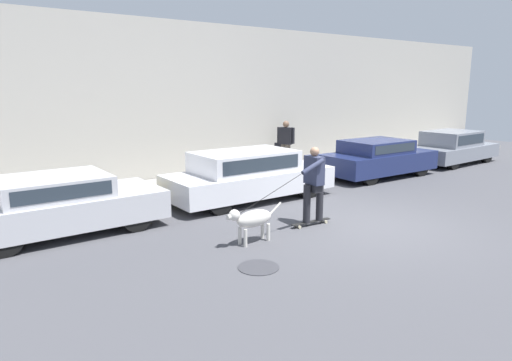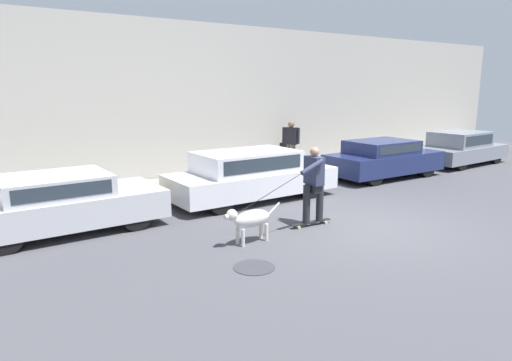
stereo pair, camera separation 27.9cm
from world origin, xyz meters
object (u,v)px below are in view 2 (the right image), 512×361
(parked_car_2, at_px, (383,159))
(fire_hydrant, at_px, (154,194))
(parked_car_0, at_px, (63,203))
(skateboarder, at_px, (313,182))
(pedestrian_with_bag, at_px, (290,142))
(parked_car_1, at_px, (251,176))
(parked_car_3, at_px, (461,148))
(dog, at_px, (250,219))

(parked_car_2, height_order, fire_hydrant, parked_car_2)
(parked_car_0, bearing_deg, skateboarder, -30.51)
(skateboarder, distance_m, pedestrian_with_bag, 6.46)
(parked_car_0, xyz_separation_m, parked_car_1, (4.71, 0.00, 0.05))
(parked_car_2, bearing_deg, fire_hydrant, 176.40)
(skateboarder, bearing_deg, parked_car_0, -25.85)
(parked_car_3, relative_size, dog, 3.08)
(parked_car_0, distance_m, parked_car_1, 4.71)
(parked_car_2, bearing_deg, parked_car_0, -178.16)
(parked_car_1, xyz_separation_m, parked_car_3, (9.76, -0.00, -0.04))
(parked_car_1, distance_m, parked_car_3, 9.76)
(parked_car_3, bearing_deg, parked_car_0, 178.57)
(parked_car_0, xyz_separation_m, dog, (2.78, -2.83, -0.12))
(parked_car_1, distance_m, dog, 3.42)
(parked_car_2, relative_size, skateboarder, 1.54)
(parked_car_2, distance_m, fire_hydrant, 7.75)
(parked_car_1, distance_m, skateboarder, 2.69)
(parked_car_0, xyz_separation_m, pedestrian_with_bag, (8.20, 2.64, 0.44))
(skateboarder, relative_size, pedestrian_with_bag, 1.62)
(parked_car_0, bearing_deg, fire_hydrant, 17.73)
(pedestrian_with_bag, distance_m, fire_hydrant, 6.24)
(dog, relative_size, fire_hydrant, 2.06)
(parked_car_1, relative_size, fire_hydrant, 7.10)
(dog, xyz_separation_m, pedestrian_with_bag, (5.41, 5.47, 0.56))
(parked_car_2, relative_size, parked_car_3, 1.00)
(parked_car_1, xyz_separation_m, parked_car_2, (5.30, 0.00, -0.04))
(parked_car_0, distance_m, fire_hydrant, 2.42)
(parked_car_1, xyz_separation_m, pedestrian_with_bag, (3.49, 2.64, 0.39))
(parked_car_1, relative_size, dog, 3.45)
(parked_car_1, bearing_deg, parked_car_0, -179.38)
(parked_car_1, xyz_separation_m, skateboarder, (-0.18, -2.67, 0.32))
(dog, height_order, skateboarder, skateboarder)
(dog, bearing_deg, parked_car_0, -47.71)
(parked_car_3, relative_size, skateboarder, 1.54)
(parked_car_0, distance_m, parked_car_2, 10.01)
(pedestrian_with_bag, bearing_deg, dog, -164.37)
(dog, bearing_deg, parked_car_2, -160.88)
(parked_car_1, bearing_deg, dog, -123.63)
(dog, xyz_separation_m, skateboarder, (1.74, 0.16, 0.49))
(parked_car_3, bearing_deg, fire_hydrant, 175.12)
(parked_car_0, relative_size, fire_hydrant, 6.16)
(parked_car_0, height_order, pedestrian_with_bag, pedestrian_with_bag)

